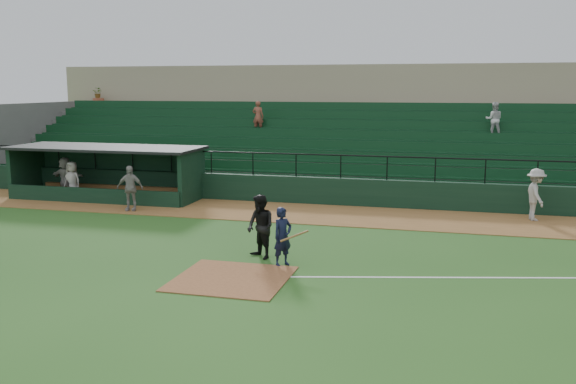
# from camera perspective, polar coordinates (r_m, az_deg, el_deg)

# --- Properties ---
(ground) EXTENTS (90.00, 90.00, 0.00)m
(ground) POSITION_cam_1_polar(r_m,az_deg,el_deg) (17.90, -4.10, -7.04)
(ground) COLOR #244F19
(ground) RESTS_ON ground
(warning_track) EXTENTS (40.00, 4.00, 0.03)m
(warning_track) POSITION_cam_1_polar(r_m,az_deg,el_deg) (25.37, 1.72, -1.98)
(warning_track) COLOR brown
(warning_track) RESTS_ON ground
(home_plate_dirt) EXTENTS (3.00, 3.00, 0.03)m
(home_plate_dirt) POSITION_cam_1_polar(r_m,az_deg,el_deg) (17.00, -5.20, -7.92)
(home_plate_dirt) COLOR brown
(home_plate_dirt) RESTS_ON ground
(foul_line) EXTENTS (17.49, 4.44, 0.01)m
(foul_line) POSITION_cam_1_polar(r_m,az_deg,el_deg) (18.32, 21.88, -7.32)
(foul_line) COLOR white
(foul_line) RESTS_ON ground
(stadium_structure) EXTENTS (38.00, 13.08, 6.40)m
(stadium_structure) POSITION_cam_1_polar(r_m,az_deg,el_deg) (33.27, 5.04, 4.75)
(stadium_structure) COLOR black
(stadium_structure) RESTS_ON ground
(dugout) EXTENTS (8.90, 3.20, 2.42)m
(dugout) POSITION_cam_1_polar(r_m,az_deg,el_deg) (30.23, -15.89, 2.07)
(dugout) COLOR black
(dugout) RESTS_ON ground
(batter_at_plate) EXTENTS (1.15, 0.75, 1.72)m
(batter_at_plate) POSITION_cam_1_polar(r_m,az_deg,el_deg) (17.94, -0.49, -4.12)
(batter_at_plate) COLOR black
(batter_at_plate) RESTS_ON ground
(umpire) EXTENTS (1.19, 1.16, 1.94)m
(umpire) POSITION_cam_1_polar(r_m,az_deg,el_deg) (18.70, -2.54, -3.22)
(umpire) COLOR black
(umpire) RESTS_ON ground
(runner) EXTENTS (0.99, 1.42, 2.01)m
(runner) POSITION_cam_1_polar(r_m,az_deg,el_deg) (25.67, 21.79, -0.22)
(runner) COLOR #A39E98
(runner) RESTS_ON warning_track
(dugout_player_a) EXTENTS (1.17, 0.67, 1.88)m
(dugout_player_a) POSITION_cam_1_polar(r_m,az_deg,el_deg) (26.57, -14.31, 0.35)
(dugout_player_a) COLOR gray
(dugout_player_a) RESTS_ON warning_track
(dugout_player_b) EXTENTS (0.93, 0.67, 1.75)m
(dugout_player_b) POSITION_cam_1_polar(r_m,az_deg,el_deg) (29.89, -19.19, 0.99)
(dugout_player_b) COLOR #ADA7A2
(dugout_player_b) RESTS_ON warning_track
(dugout_player_c) EXTENTS (1.79, 0.79, 1.86)m
(dugout_player_c) POSITION_cam_1_polar(r_m,az_deg,el_deg) (30.80, -19.75, 1.31)
(dugout_player_c) COLOR #A7A19C
(dugout_player_c) RESTS_ON warning_track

